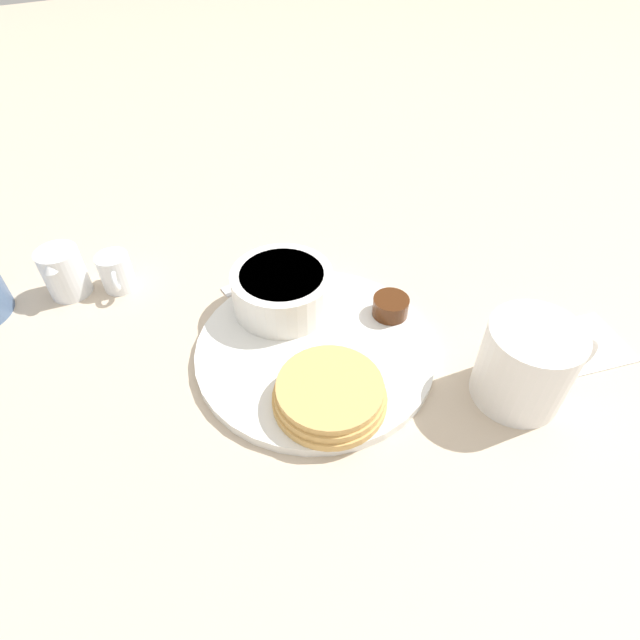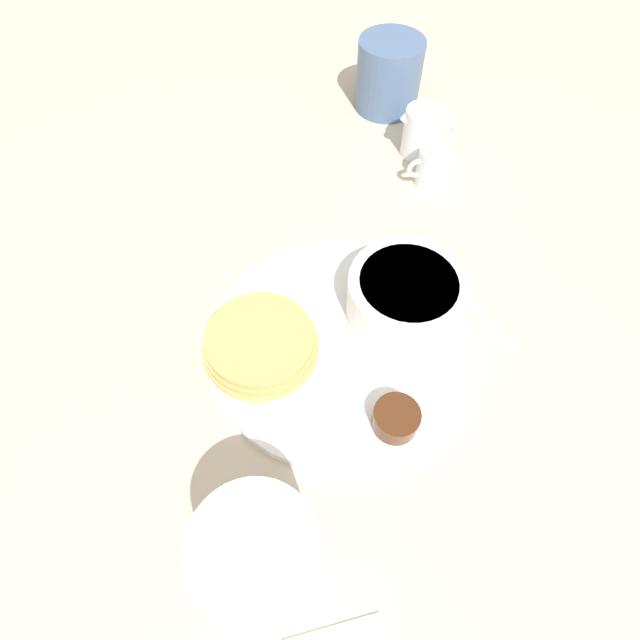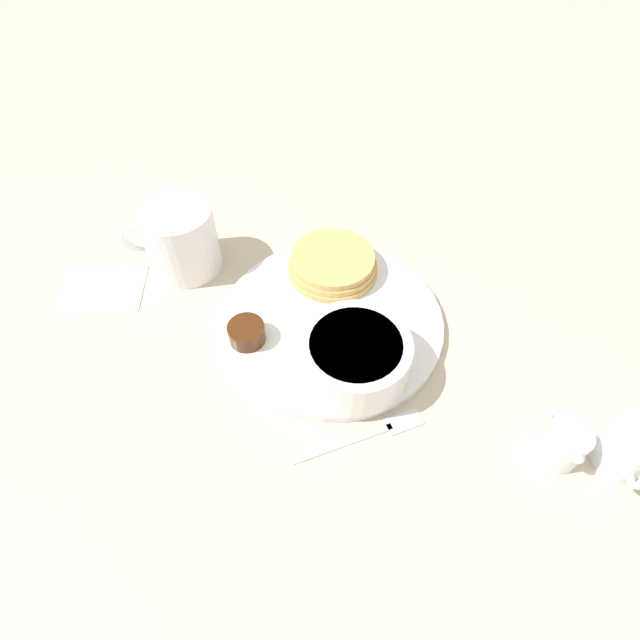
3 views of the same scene
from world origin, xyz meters
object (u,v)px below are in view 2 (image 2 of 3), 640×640
at_px(coffee_mug, 259,561).
at_px(creamer_pitcher_near, 432,166).
at_px(fork, 458,291).
at_px(plate, 339,342).
at_px(second_mug, 389,74).
at_px(creamer_pitcher_far, 423,132).
at_px(bowl, 407,296).

height_order(coffee_mug, creamer_pitcher_near, coffee_mug).
xyz_separation_m(creamer_pitcher_near, fork, (-0.17, 0.08, -0.02)).
distance_m(plate, second_mug, 0.44).
distance_m(plate, coffee_mug, 0.23).
distance_m(creamer_pitcher_far, fork, 0.25).
height_order(plate, creamer_pitcher_far, creamer_pitcher_far).
distance_m(plate, bowl, 0.08).
relative_size(creamer_pitcher_far, fork, 0.48).
relative_size(creamer_pitcher_near, fork, 0.42).
distance_m(creamer_pitcher_near, fork, 0.19).
xyz_separation_m(creamer_pitcher_near, creamer_pitcher_far, (0.06, -0.02, 0.01)).
bearing_deg(bowl, creamer_pitcher_near, -42.82).
relative_size(coffee_mug, creamer_pitcher_far, 1.79).
bearing_deg(creamer_pitcher_near, second_mug, -13.52).
xyz_separation_m(fork, second_mug, (0.34, -0.12, 0.05)).
xyz_separation_m(bowl, creamer_pitcher_near, (0.16, -0.15, -0.01)).
bearing_deg(plate, fork, -91.27).
bearing_deg(coffee_mug, fork, -63.81).
height_order(creamer_pitcher_far, fork, creamer_pitcher_far).
bearing_deg(bowl, fork, -91.12).
relative_size(plate, bowl, 2.24).
bearing_deg(second_mug, creamer_pitcher_near, 166.48).
distance_m(bowl, creamer_pitcher_near, 0.23).
bearing_deg(creamer_pitcher_far, bowl, 141.64).
height_order(plate, second_mug, second_mug).
height_order(plate, creamer_pitcher_near, creamer_pitcher_near).
distance_m(bowl, second_mug, 0.39).
distance_m(plate, creamer_pitcher_far, 0.34).
relative_size(plate, creamer_pitcher_near, 4.44).
height_order(bowl, creamer_pitcher_far, creamer_pitcher_far).
relative_size(fork, second_mug, 1.21).
bearing_deg(creamer_pitcher_near, creamer_pitcher_far, -21.86).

